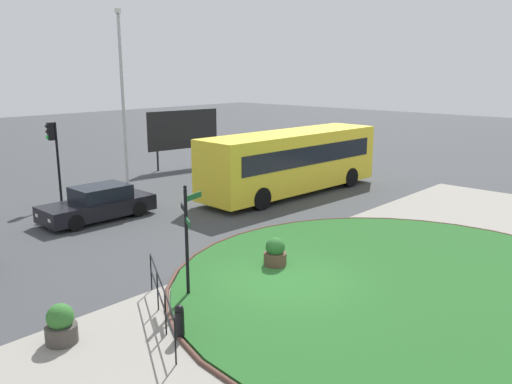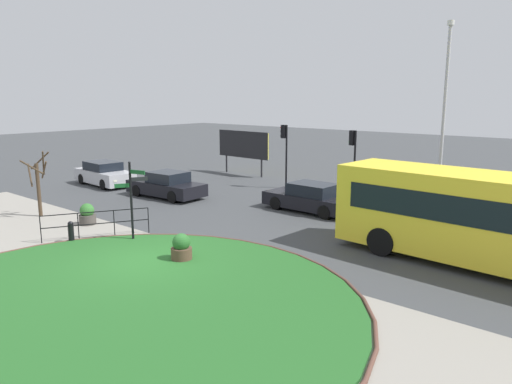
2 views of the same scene
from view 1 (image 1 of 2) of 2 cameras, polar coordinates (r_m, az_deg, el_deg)
The scene contains 14 objects.
ground at distance 15.26m, azimuth 2.99°, elevation -9.88°, with size 120.00×120.00×0.00m, color #3D3F42.
sidewalk_paving at distance 14.27m, azimuth 8.77°, elevation -11.68°, with size 32.00×8.35×0.02m, color gray.
grass_island at distance 15.60m, azimuth 16.20°, elevation -9.68°, with size 13.30×13.30×0.10m, color #235B23.
grass_kerb_ring at distance 15.60m, azimuth 16.20°, elevation -9.66°, with size 13.61×13.61×0.11m, color brown.
signpost_directional at distance 13.94m, azimuth -7.47°, elevation -4.36°, with size 1.00×1.07×3.08m.
bollard_foreground at distance 12.30m, azimuth -8.29°, elevation -13.76°, with size 0.22×0.22×0.83m.
railing_grass_edge at distance 12.98m, azimuth -10.25°, elevation -11.03°, with size 2.00×3.51×1.07m.
bus_yellow at distance 25.69m, azimuth 3.89°, elevation 3.42°, with size 10.40×3.05×3.02m.
car_oncoming at distance 22.25m, azimuth -16.72°, elevation -1.26°, with size 4.59×1.91×1.38m.
traffic_light_near at distance 25.16m, azimuth -21.12°, elevation 4.83°, with size 0.49×0.31×3.68m.
lamppost_tall at distance 27.86m, azimuth -14.27°, elevation 10.22°, with size 0.32×0.32×8.87m.
billboard_left at distance 32.78m, azimuth -7.93°, elevation 6.66°, with size 4.91×0.82×3.54m.
planter_near_signpost at distance 12.78m, azimuth -20.41°, elevation -13.42°, with size 0.71×0.71×0.93m.
planter_kerbside at distance 16.23m, azimuth 2.09°, elevation -6.74°, with size 0.70×0.70×0.97m.
Camera 1 is at (-10.87, -8.89, 5.97)m, focal length 36.87 mm.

